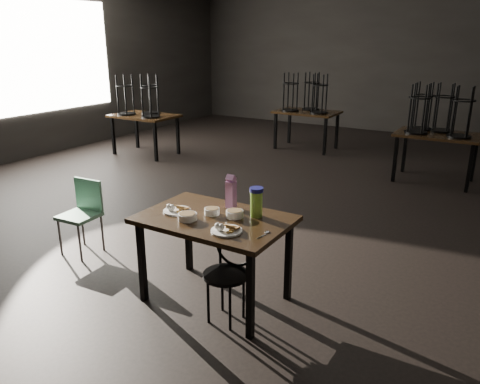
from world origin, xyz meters
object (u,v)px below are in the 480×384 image
Objects in this scene: main_table at (215,226)px; bentwood_chair at (229,267)px; juice_carton at (231,192)px; water_bottle at (256,202)px; school_chair at (83,209)px.

main_table is 1.62× the size of bentwood_chair.
main_table reaches higher than bentwood_chair.
main_table is 0.34m from juice_carton.
water_bottle reaches higher than school_chair.
bentwood_chair is at bearing -33.71° from main_table.
school_chair is at bearing -177.46° from water_bottle.
school_chair is at bearing 176.55° from main_table.
juice_carton is 1.75m from school_chair.
juice_carton is 0.66m from bentwood_chair.
juice_carton reaches higher than school_chair.
juice_carton is 0.38× the size of school_chair.
juice_carton is at bearing 116.38° from bentwood_chair.
water_bottle is at bearing -14.17° from juice_carton.
school_chair is at bearing -174.60° from juice_carton.
bentwood_chair is at bearing -11.25° from school_chair.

